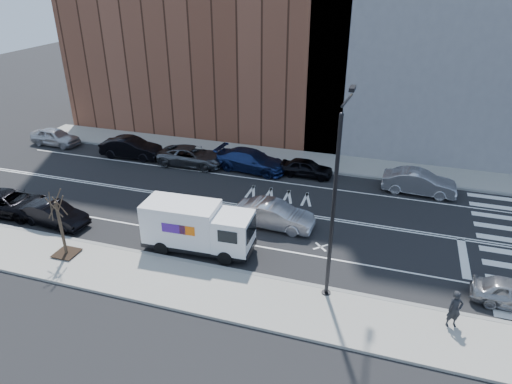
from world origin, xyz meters
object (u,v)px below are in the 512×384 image
Objects in this scene: far_parked_a at (55,137)px; far_parked_b at (131,148)px; pedestrian at (455,309)px; driving_sedan at (274,215)px; fedex_van at (197,227)px.

far_parked_a is 7.91m from far_parked_b.
pedestrian reaches higher than far_parked_a.
pedestrian reaches higher than driving_sedan.
pedestrian is at bearing -119.39° from driving_sedan.
far_parked_b is 2.80× the size of pedestrian.
far_parked_b is 1.04× the size of driving_sedan.
far_parked_a is at bearing 73.14° from driving_sedan.
driving_sedan is (14.16, -7.24, -0.03)m from far_parked_b.
far_parked_a is (-18.74, 11.43, -0.70)m from fedex_van.
fedex_van is at bearing -118.86° from far_parked_a.
fedex_van reaches higher than driving_sedan.
far_parked_a is at bearing 146.15° from fedex_van.
far_parked_a is at bearing 83.46° from far_parked_b.
far_parked_b is (-10.84, 10.92, -0.63)m from fedex_van.
far_parked_a is 0.92× the size of driving_sedan.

